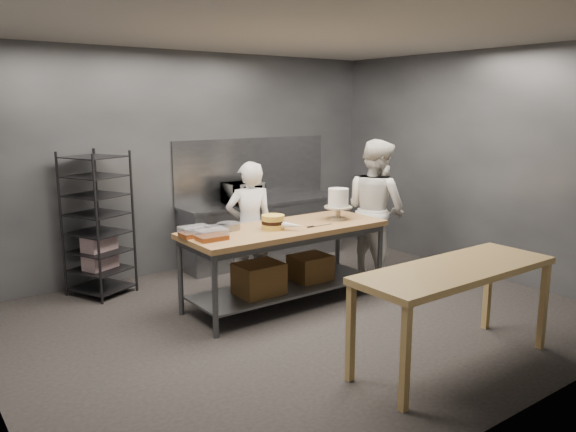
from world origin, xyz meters
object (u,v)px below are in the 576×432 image
at_px(layer_cake, 273,222).
at_px(work_table, 284,256).
at_px(chef_behind, 250,227).
at_px(speed_rack, 98,225).
at_px(chef_right, 376,210).
at_px(near_counter, 456,276).
at_px(microwave, 243,193).
at_px(frosted_cake_stand, 338,200).

bearing_deg(layer_cake, work_table, 7.17).
xyz_separation_m(chef_behind, layer_cake, (-0.12, -0.68, 0.19)).
bearing_deg(speed_rack, chef_behind, -32.63).
height_order(work_table, chef_right, chef_right).
xyz_separation_m(near_counter, chef_right, (1.27, 2.25, 0.11)).
xyz_separation_m(work_table, chef_right, (1.59, 0.13, 0.35)).
distance_m(microwave, frosted_cake_stand, 1.77).
bearing_deg(microwave, near_counter, -93.15).
bearing_deg(frosted_cake_stand, speed_rack, 144.89).
distance_m(work_table, speed_rack, 2.30).
bearing_deg(microwave, frosted_cake_stand, -81.39).
height_order(work_table, frosted_cake_stand, frosted_cake_stand).
bearing_deg(near_counter, chef_right, 60.53).
distance_m(near_counter, chef_right, 2.59).
bearing_deg(work_table, speed_rack, 134.01).
height_order(chef_right, layer_cake, chef_right).
relative_size(work_table, layer_cake, 9.39).
xyz_separation_m(near_counter, speed_rack, (-1.90, 3.76, 0.04)).
height_order(chef_behind, layer_cake, chef_behind).
bearing_deg(work_table, chef_right, 4.56).
relative_size(chef_right, microwave, 3.41).
distance_m(near_counter, microwave, 3.86).
distance_m(work_table, layer_cake, 0.46).
bearing_deg(chef_behind, work_table, 111.00).
height_order(speed_rack, frosted_cake_stand, speed_rack).
bearing_deg(chef_right, near_counter, 150.88).
relative_size(frosted_cake_stand, layer_cake, 1.47).
distance_m(speed_rack, microwave, 2.12).
relative_size(near_counter, microwave, 3.69).
bearing_deg(near_counter, microwave, 86.85).
bearing_deg(speed_rack, frosted_cake_stand, -35.11).
bearing_deg(chef_behind, layer_cake, 97.01).
height_order(speed_rack, chef_right, chef_right).
bearing_deg(chef_right, frosted_cake_stand, 101.41).
height_order(near_counter, frosted_cake_stand, frosted_cake_stand).
height_order(work_table, near_counter, work_table).
distance_m(chef_behind, layer_cake, 0.71).
height_order(work_table, microwave, microwave).
bearing_deg(microwave, layer_cake, -111.61).
relative_size(microwave, layer_cake, 2.12).
bearing_deg(microwave, chef_right, -56.32).
bearing_deg(speed_rack, work_table, -45.99).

